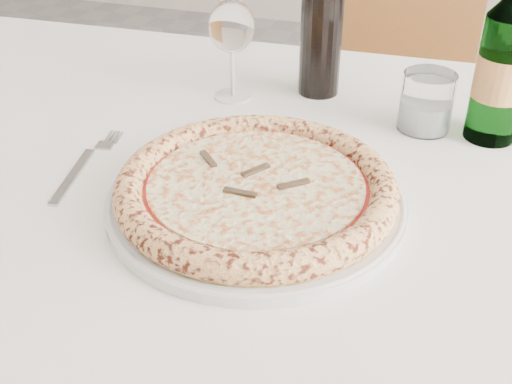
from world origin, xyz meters
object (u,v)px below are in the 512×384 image
(chair_far, at_px, (375,88))
(wine_glass, at_px, (232,29))
(dining_table, at_px, (277,216))
(pizza, at_px, (256,188))
(tumbler, at_px, (426,105))
(beer_bottle, at_px, (504,65))
(plate, at_px, (256,200))
(wine_bottle, at_px, (322,24))

(chair_far, bearing_deg, wine_glass, -104.72)
(dining_table, xyz_separation_m, pizza, (-0.00, -0.10, 0.11))
(tumbler, distance_m, beer_bottle, 0.12)
(wine_glass, bearing_deg, beer_bottle, -2.40)
(plate, xyz_separation_m, tumbler, (0.17, 0.27, 0.03))
(tumbler, bearing_deg, wine_glass, 176.83)
(dining_table, distance_m, pizza, 0.15)
(plate, xyz_separation_m, beer_bottle, (0.27, 0.27, 0.10))
(dining_table, xyz_separation_m, wine_glass, (-0.13, 0.19, 0.20))
(wine_glass, xyz_separation_m, tumbler, (0.30, -0.02, -0.08))
(pizza, height_order, beer_bottle, beer_bottle)
(chair_far, relative_size, wine_bottle, 3.46)
(dining_table, relative_size, chair_far, 1.66)
(dining_table, height_order, pizza, pizza)
(wine_glass, xyz_separation_m, beer_bottle, (0.40, -0.02, -0.00))
(wine_glass, relative_size, tumbler, 1.85)
(dining_table, relative_size, tumbler, 18.01)
(pizza, bearing_deg, wine_bottle, 90.45)
(pizza, bearing_deg, beer_bottle, 45.19)
(chair_far, bearing_deg, dining_table, -92.20)
(dining_table, distance_m, chair_far, 0.81)
(beer_bottle, xyz_separation_m, wine_bottle, (-0.27, 0.08, 0.00))
(tumbler, bearing_deg, pizza, -122.98)
(beer_bottle, bearing_deg, dining_table, -147.70)
(chair_far, height_order, beer_bottle, beer_bottle)
(beer_bottle, height_order, wine_bottle, beer_bottle)
(wine_bottle, bearing_deg, chair_far, 86.52)
(dining_table, distance_m, wine_bottle, 0.32)
(wine_glass, relative_size, wine_bottle, 0.59)
(pizza, relative_size, wine_bottle, 1.26)
(pizza, distance_m, tumbler, 0.32)
(chair_far, height_order, tumbler, chair_far)
(chair_far, xyz_separation_m, pizza, (-0.03, -0.89, 0.25))
(beer_bottle, distance_m, wine_bottle, 0.28)
(dining_table, distance_m, beer_bottle, 0.37)
(chair_far, height_order, pizza, chair_far)
(chair_far, height_order, wine_bottle, wine_bottle)
(pizza, xyz_separation_m, beer_bottle, (0.27, 0.27, 0.08))
(plate, relative_size, wine_glass, 2.28)
(pizza, bearing_deg, tumbler, 57.02)
(chair_far, bearing_deg, beer_bottle, -69.27)
(tumbler, bearing_deg, dining_table, -135.96)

